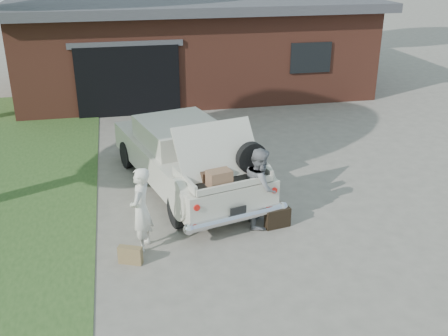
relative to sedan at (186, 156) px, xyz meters
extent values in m
plane|color=gray|center=(0.50, -2.27, -0.73)|extent=(90.00, 90.00, 0.00)
cube|color=brown|center=(1.50, 9.23, 0.77)|extent=(12.00, 7.00, 3.00)
cube|color=#4C4C51|center=(1.50, 9.23, 2.42)|extent=(12.80, 7.80, 0.30)
cube|color=black|center=(-1.00, 5.78, 0.37)|extent=(3.20, 0.30, 2.20)
cube|color=#4C4C51|center=(-1.00, 5.71, 1.52)|extent=(3.50, 0.12, 0.18)
cube|color=black|center=(5.00, 5.71, 0.87)|extent=(1.40, 0.08, 1.00)
cylinder|color=#38281E|center=(6.68, 13.51, 1.84)|extent=(0.44, 0.44, 5.15)
cube|color=beige|center=(-0.01, 0.03, -0.12)|extent=(3.01, 5.19, 0.63)
cube|color=beige|center=(-0.08, 0.31, 0.44)|extent=(2.04, 2.29, 0.51)
cube|color=black|center=(-0.31, 1.21, 0.42)|extent=(1.48, 0.45, 0.43)
cube|color=black|center=(0.15, -0.58, 0.42)|extent=(1.48, 0.45, 0.43)
cylinder|color=black|center=(-0.43, -1.79, -0.41)|extent=(0.37, 0.68, 0.64)
cylinder|color=black|center=(1.23, -1.36, -0.41)|extent=(0.37, 0.68, 0.64)
cylinder|color=black|center=(-1.25, 1.42, -0.41)|extent=(0.37, 0.68, 0.64)
cylinder|color=black|center=(0.41, 1.85, -0.41)|extent=(0.37, 0.68, 0.64)
cylinder|color=silver|center=(0.61, -2.38, -0.34)|extent=(1.98, 0.67, 0.18)
cylinder|color=#A5140F|center=(-0.18, -2.51, 0.03)|extent=(0.14, 0.12, 0.12)
cylinder|color=#A5140F|center=(1.37, -2.11, 0.03)|extent=(0.14, 0.12, 0.12)
cube|color=black|center=(0.61, -2.40, -0.20)|extent=(0.33, 0.10, 0.17)
cube|color=black|center=(0.45, -1.76, 0.21)|extent=(1.73, 1.42, 0.04)
cube|color=beige|center=(-0.31, -1.96, 0.31)|extent=(0.32, 1.05, 0.18)
cube|color=beige|center=(1.21, -1.57, 0.31)|extent=(0.32, 1.05, 0.18)
cube|color=beige|center=(0.58, -2.28, 0.27)|extent=(1.53, 0.44, 0.12)
cube|color=beige|center=(0.39, -1.55, 0.70)|extent=(1.75, 1.04, 0.95)
cube|color=#4C3120|center=(0.26, -1.76, 0.32)|extent=(0.64, 0.50, 0.18)
cube|color=#8F6549|center=(0.31, -2.15, 0.38)|extent=(0.49, 0.38, 0.30)
cube|color=black|center=(0.42, -1.49, 0.31)|extent=(0.58, 0.45, 0.16)
cylinder|color=black|center=(1.04, -1.66, 0.54)|extent=(0.63, 0.30, 0.61)
imported|color=silver|center=(-1.15, -2.44, 0.04)|extent=(0.55, 0.66, 1.55)
imported|color=gray|center=(1.14, -1.97, 0.04)|extent=(0.70, 0.84, 1.56)
cube|color=olive|center=(-1.40, -2.89, -0.57)|extent=(0.43, 0.28, 0.32)
cube|color=black|center=(1.44, -2.21, -0.54)|extent=(0.52, 0.25, 0.39)
camera|label=1|loc=(-1.41, -10.69, 4.30)|focal=42.00mm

